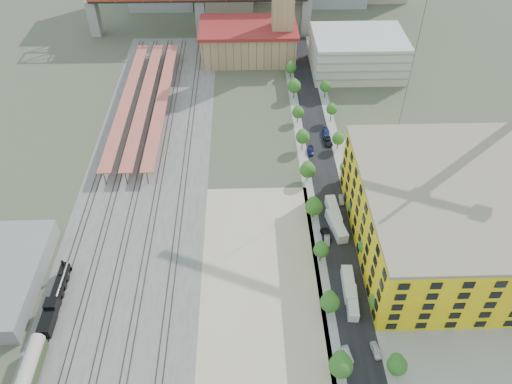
{
  "coord_description": "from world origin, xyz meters",
  "views": [
    {
      "loc": [
        -7.29,
        -103.62,
        93.51
      ],
      "look_at": [
        -4.62,
        -10.64,
        10.0
      ],
      "focal_mm": 35.0,
      "sensor_mm": 36.0,
      "label": 1
    }
  ],
  "objects_px": {
    "construction_building": "(451,216)",
    "locomotive": "(56,296)",
    "site_trailer_a": "(352,303)",
    "site_trailer_c": "(336,226)",
    "coach": "(27,378)",
    "car_0": "(348,355)",
    "site_trailer_b": "(349,285)",
    "site_trailer_d": "(333,211)"
  },
  "relations": [
    {
      "from": "construction_building",
      "to": "locomotive",
      "type": "bearing_deg",
      "value": -170.69
    },
    {
      "from": "site_trailer_a",
      "to": "site_trailer_c",
      "type": "relative_size",
      "value": 0.84
    },
    {
      "from": "locomotive",
      "to": "coach",
      "type": "bearing_deg",
      "value": -90.0
    },
    {
      "from": "construction_building",
      "to": "locomotive",
      "type": "distance_m",
      "value": 93.53
    },
    {
      "from": "site_trailer_a",
      "to": "car_0",
      "type": "relative_size",
      "value": 2.12
    },
    {
      "from": "coach",
      "to": "site_trailer_a",
      "type": "bearing_deg",
      "value": 14.25
    },
    {
      "from": "coach",
      "to": "construction_building",
      "type": "bearing_deg",
      "value": 20.86
    },
    {
      "from": "coach",
      "to": "site_trailer_a",
      "type": "xyz_separation_m",
      "value": [
        66.0,
        16.77,
        -1.62
      ]
    },
    {
      "from": "construction_building",
      "to": "car_0",
      "type": "distance_m",
      "value": 43.04
    },
    {
      "from": "coach",
      "to": "site_trailer_b",
      "type": "xyz_separation_m",
      "value": [
        66.0,
        21.68,
        -1.5
      ]
    },
    {
      "from": "construction_building",
      "to": "car_0",
      "type": "height_order",
      "value": "construction_building"
    },
    {
      "from": "site_trailer_a",
      "to": "site_trailer_d",
      "type": "bearing_deg",
      "value": 95.28
    },
    {
      "from": "construction_building",
      "to": "site_trailer_d",
      "type": "distance_m",
      "value": 29.3
    },
    {
      "from": "site_trailer_a",
      "to": "site_trailer_d",
      "type": "distance_m",
      "value": 29.12
    },
    {
      "from": "site_trailer_a",
      "to": "site_trailer_b",
      "type": "xyz_separation_m",
      "value": [
        0.0,
        4.91,
        0.11
      ]
    },
    {
      "from": "site_trailer_a",
      "to": "construction_building",
      "type": "bearing_deg",
      "value": 40.39
    },
    {
      "from": "construction_building",
      "to": "locomotive",
      "type": "relative_size",
      "value": 2.51
    },
    {
      "from": "locomotive",
      "to": "car_0",
      "type": "xyz_separation_m",
      "value": [
        63.0,
        -15.5,
        -1.18
      ]
    },
    {
      "from": "site_trailer_b",
      "to": "car_0",
      "type": "bearing_deg",
      "value": -97.52
    },
    {
      "from": "coach",
      "to": "site_trailer_a",
      "type": "distance_m",
      "value": 68.12
    },
    {
      "from": "locomotive",
      "to": "coach",
      "type": "relative_size",
      "value": 1.2
    },
    {
      "from": "site_trailer_b",
      "to": "construction_building",
      "type": "bearing_deg",
      "value": 29.59
    },
    {
      "from": "locomotive",
      "to": "car_0",
      "type": "relative_size",
      "value": 4.92
    },
    {
      "from": "car_0",
      "to": "site_trailer_c",
      "type": "bearing_deg",
      "value": 75.25
    },
    {
      "from": "site_trailer_a",
      "to": "site_trailer_b",
      "type": "relative_size",
      "value": 0.91
    },
    {
      "from": "site_trailer_a",
      "to": "site_trailer_b",
      "type": "distance_m",
      "value": 4.91
    },
    {
      "from": "construction_building",
      "to": "site_trailer_d",
      "type": "xyz_separation_m",
      "value": [
        -26.0,
        10.84,
        -8.06
      ]
    },
    {
      "from": "construction_building",
      "to": "site_trailer_a",
      "type": "distance_m",
      "value": 32.83
    },
    {
      "from": "locomotive",
      "to": "site_trailer_a",
      "type": "xyz_separation_m",
      "value": [
        66.0,
        -3.2,
        -0.69
      ]
    },
    {
      "from": "site_trailer_d",
      "to": "site_trailer_a",
      "type": "bearing_deg",
      "value": -94.32
    },
    {
      "from": "coach",
      "to": "car_0",
      "type": "distance_m",
      "value": 63.19
    },
    {
      "from": "construction_building",
      "to": "site_trailer_b",
      "type": "distance_m",
      "value": 30.34
    },
    {
      "from": "construction_building",
      "to": "site_trailer_a",
      "type": "height_order",
      "value": "construction_building"
    },
    {
      "from": "coach",
      "to": "car_0",
      "type": "height_order",
      "value": "coach"
    },
    {
      "from": "car_0",
      "to": "site_trailer_b",
      "type": "bearing_deg",
      "value": 70.14
    },
    {
      "from": "coach",
      "to": "site_trailer_c",
      "type": "xyz_separation_m",
      "value": [
        66.0,
        40.38,
        -1.4
      ]
    },
    {
      "from": "site_trailer_c",
      "to": "car_0",
      "type": "height_order",
      "value": "site_trailer_c"
    },
    {
      "from": "locomotive",
      "to": "site_trailer_c",
      "type": "bearing_deg",
      "value": 17.19
    },
    {
      "from": "locomotive",
      "to": "site_trailer_d",
      "type": "height_order",
      "value": "locomotive"
    },
    {
      "from": "coach",
      "to": "site_trailer_c",
      "type": "relative_size",
      "value": 1.63
    },
    {
      "from": "locomotive",
      "to": "site_trailer_d",
      "type": "distance_m",
      "value": 70.91
    },
    {
      "from": "site_trailer_d",
      "to": "car_0",
      "type": "relative_size",
      "value": 2.41
    }
  ]
}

